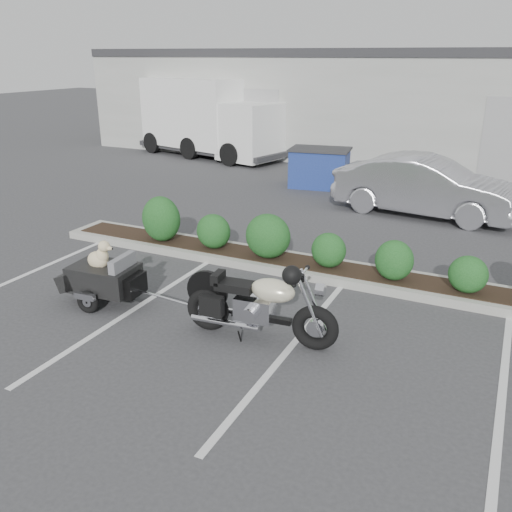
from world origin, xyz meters
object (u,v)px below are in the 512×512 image
at_px(pet_trailer, 104,276).
at_px(delivery_truck, 210,120).
at_px(motorcycle, 259,306).
at_px(sedan, 425,186).
at_px(dumpster, 319,167).

xyz_separation_m(pet_trailer, delivery_truck, (-5.29, 12.46, 0.95)).
relative_size(motorcycle, delivery_truck, 0.34).
relative_size(motorcycle, pet_trailer, 1.25).
height_order(pet_trailer, delivery_truck, delivery_truck).
relative_size(sedan, dumpster, 2.29).
distance_m(motorcycle, dumpster, 9.63).
relative_size(pet_trailer, delivery_truck, 0.27).
relative_size(dumpster, delivery_truck, 0.29).
distance_m(motorcycle, pet_trailer, 2.79).
distance_m(sedan, delivery_truck, 10.34).
xyz_separation_m(dumpster, delivery_truck, (-5.65, 3.16, 0.82)).
height_order(pet_trailer, sedan, sedan).
relative_size(sedan, delivery_truck, 0.66).
distance_m(motorcycle, sedan, 7.60).
xyz_separation_m(sedan, delivery_truck, (-9.06, 4.95, 0.68)).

